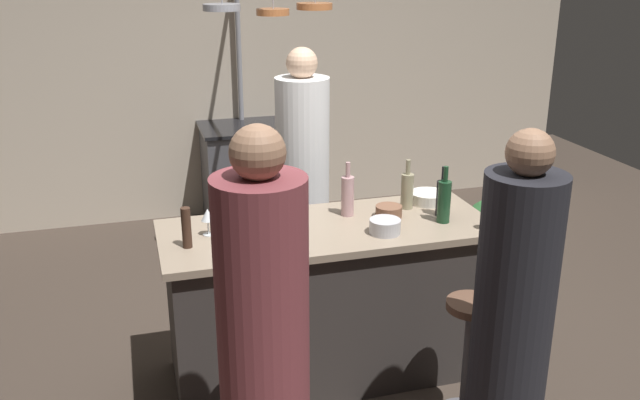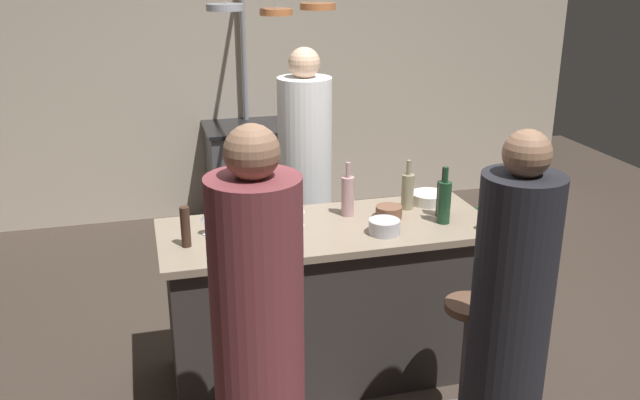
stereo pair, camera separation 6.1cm
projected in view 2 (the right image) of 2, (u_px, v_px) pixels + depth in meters
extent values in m
plane|color=#382D26|center=(327.00, 370.00, 4.02)|extent=(9.00, 9.00, 0.00)
cube|color=#BCAD99|center=(242.00, 71.00, 6.17)|extent=(6.40, 0.16, 2.60)
cube|color=#332D2B|center=(327.00, 304.00, 3.87)|extent=(1.72, 0.66, 0.86)
cube|color=gray|center=(327.00, 230.00, 3.72)|extent=(1.80, 0.72, 0.04)
cube|color=#47474C|center=(253.00, 176.00, 6.10)|extent=(0.76, 0.60, 0.86)
cube|color=black|center=(251.00, 127.00, 5.95)|extent=(0.80, 0.64, 0.03)
cylinder|color=white|center=(305.00, 188.00, 4.76)|extent=(0.36, 0.36, 1.53)
sphere|color=#D8AD8C|center=(304.00, 63.00, 4.47)|extent=(0.21, 0.21, 0.21)
cylinder|color=#4C4C51|center=(253.00, 398.00, 3.21)|extent=(0.06, 0.06, 0.62)
cylinder|color=brown|center=(250.00, 337.00, 3.10)|extent=(0.26, 0.26, 0.04)
cylinder|color=brown|center=(259.00, 359.00, 2.74)|extent=(0.36, 0.36, 1.53)
sphere|color=#8C664C|center=(252.00, 152.00, 2.46)|extent=(0.21, 0.21, 0.21)
cylinder|color=#4C4C51|center=(466.00, 364.00, 3.48)|extent=(0.06, 0.06, 0.62)
cylinder|color=brown|center=(471.00, 307.00, 3.37)|extent=(0.26, 0.26, 0.04)
cylinder|color=black|center=(508.00, 333.00, 3.00)|extent=(0.35, 0.35, 1.45)
sphere|color=#8C664C|center=(527.00, 154.00, 2.73)|extent=(0.20, 0.20, 0.20)
cylinder|color=gray|center=(246.00, 99.00, 6.11)|extent=(0.04, 0.04, 2.15)
cylinder|color=gray|center=(225.00, 7.00, 4.67)|extent=(0.26, 0.26, 0.04)
cylinder|color=#B26638|center=(276.00, 12.00, 4.76)|extent=(0.23, 0.23, 0.04)
cylinder|color=#B26638|center=(318.00, 6.00, 4.82)|extent=(0.25, 0.25, 0.04)
cylinder|color=brown|center=(490.00, 255.00, 5.36)|extent=(0.24, 0.24, 0.16)
sphere|color=#2D6633|center=(493.00, 224.00, 5.27)|extent=(0.36, 0.36, 0.36)
cylinder|color=#382319|center=(185.00, 227.00, 3.43)|extent=(0.05, 0.05, 0.21)
cylinder|color=black|center=(443.00, 199.00, 3.83)|extent=(0.07, 0.07, 0.20)
cylinder|color=black|center=(444.00, 175.00, 3.78)|extent=(0.03, 0.03, 0.08)
cylinder|color=gray|center=(408.00, 192.00, 3.94)|extent=(0.07, 0.07, 0.20)
cylinder|color=gray|center=(409.00, 167.00, 3.89)|extent=(0.03, 0.03, 0.08)
cylinder|color=#193D23|center=(444.00, 203.00, 3.73)|extent=(0.07, 0.07, 0.23)
cylinder|color=#193D23|center=(446.00, 175.00, 3.68)|extent=(0.03, 0.03, 0.08)
cylinder|color=#B78C8E|center=(348.00, 196.00, 3.84)|extent=(0.07, 0.07, 0.22)
cylinder|color=#B78C8E|center=(348.00, 170.00, 3.79)|extent=(0.03, 0.03, 0.08)
cylinder|color=silver|center=(485.00, 229.00, 3.67)|extent=(0.06, 0.06, 0.01)
cylinder|color=silver|center=(486.00, 222.00, 3.65)|extent=(0.01, 0.01, 0.07)
cone|color=silver|center=(487.00, 210.00, 3.63)|extent=(0.07, 0.07, 0.06)
cylinder|color=silver|center=(299.00, 225.00, 3.72)|extent=(0.06, 0.06, 0.01)
cylinder|color=silver|center=(299.00, 218.00, 3.71)|extent=(0.01, 0.01, 0.07)
cone|color=silver|center=(299.00, 206.00, 3.68)|extent=(0.07, 0.07, 0.06)
cylinder|color=silver|center=(208.00, 234.00, 3.61)|extent=(0.06, 0.06, 0.01)
cylinder|color=silver|center=(208.00, 226.00, 3.60)|extent=(0.01, 0.01, 0.07)
cone|color=silver|center=(207.00, 214.00, 3.57)|extent=(0.07, 0.07, 0.06)
cylinder|color=#B7B7BC|center=(384.00, 227.00, 3.61)|extent=(0.16, 0.16, 0.08)
cylinder|color=silver|center=(429.00, 198.00, 4.05)|extent=(0.22, 0.22, 0.06)
cylinder|color=brown|center=(389.00, 212.00, 3.83)|extent=(0.15, 0.15, 0.07)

